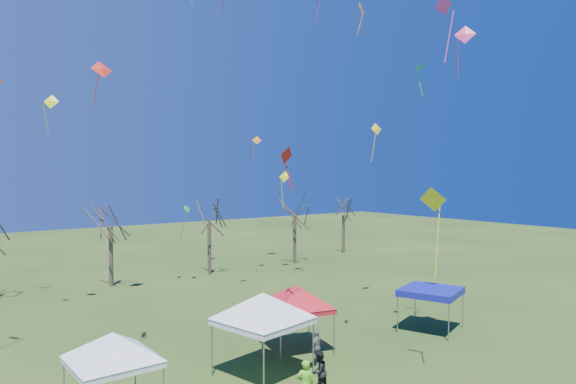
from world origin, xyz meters
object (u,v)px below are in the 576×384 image
object	(u,v)px
tree_5	(344,201)
tent_white_mid	(263,298)
tent_blue	(431,292)
person_grey	(317,347)
tree_2	(110,206)
tent_white_west	(113,338)
person_green	(305,384)
tent_red	(296,290)
tree_3	(209,205)
tree_4	(295,201)
person_dark	(319,372)

from	to	relation	value
tree_5	tent_white_mid	distance (m)	35.44
tree_5	tent_blue	bearing A→B (deg)	-122.83
tent_blue	person_grey	size ratio (longest dim) A/B	2.45
tree_2	tent_white_west	xyz separation A→B (m)	(-6.82, -21.87, -3.42)
person_green	tent_white_west	bearing A→B (deg)	-6.54
tree_2	tree_5	bearing A→B (deg)	3.70
tree_2	tent_red	bearing A→B (deg)	-82.25
tent_white_mid	tree_3	bearing A→B (deg)	67.89
tree_3	tent_red	world-z (taller)	tree_3
tree_5	tent_red	xyz separation A→B (m)	(-23.34, -21.85, -2.72)
tent_white_west	tree_4	bearing A→B (deg)	41.22
tree_3	tent_red	xyz separation A→B (m)	(-5.65, -19.82, -3.07)
tree_4	person_grey	xyz separation A→B (m)	(-15.35, -21.85, -5.27)
tent_white_west	person_grey	world-z (taller)	tent_white_west
tent_red	tree_3	bearing A→B (deg)	74.08
tree_3	tent_white_west	bearing A→B (deg)	-125.23
tree_4	tent_blue	distance (m)	23.16
tree_3	person_green	bearing A→B (deg)	-110.22
tent_white_west	tent_white_mid	size ratio (longest dim) A/B	0.87
person_green	person_dark	world-z (taller)	person_green
person_dark	tree_4	bearing A→B (deg)	-137.27
person_grey	person_green	world-z (taller)	person_green
tree_5	person_grey	xyz separation A→B (m)	(-23.71, -23.91, -4.95)
tent_white_mid	person_grey	size ratio (longest dim) A/B	2.94
tree_2	person_green	xyz separation A→B (m)	(-0.84, -25.43, -5.38)
tent_white_mid	person_green	bearing A→B (deg)	-98.09
tree_5	tent_blue	xyz separation A→B (m)	(-15.36, -23.80, -3.56)
tent_white_mid	person_grey	bearing A→B (deg)	-8.42
tent_white_mid	tent_red	distance (m)	3.51
person_grey	tree_2	bearing A→B (deg)	-101.83
tree_2	tent_blue	world-z (taller)	tree_2
tree_3	tent_white_west	distance (m)	26.57
tent_white_mid	person_dark	world-z (taller)	tent_white_mid
tree_4	tent_red	size ratio (longest dim) A/B	1.91
tent_blue	person_green	bearing A→B (deg)	-164.02
tent_blue	person_dark	bearing A→B (deg)	-166.27
tent_white_west	person_dark	distance (m)	8.08
tree_2	tent_white_mid	size ratio (longest dim) A/B	1.77
tree_3	person_grey	xyz separation A→B (m)	(-6.02, -21.89, -5.29)
tree_4	person_green	xyz separation A→B (m)	(-18.56, -25.05, -5.15)
tree_2	tree_5	size ratio (longest dim) A/B	1.10
tent_red	person_grey	distance (m)	3.06
tree_2	person_grey	xyz separation A→B (m)	(2.38, -22.22, -5.51)
tent_white_mid	person_dark	distance (m)	3.87
tree_3	tent_blue	size ratio (longest dim) A/B	2.06
person_green	tree_3	bearing A→B (deg)	-86.01
tent_blue	person_green	distance (m)	12.10
tree_3	tree_4	xyz separation A→B (m)	(9.32, -0.04, -0.02)
tree_2	tent_white_mid	distance (m)	22.02
tent_red	person_grey	xyz separation A→B (m)	(-0.37, -2.07, -2.22)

